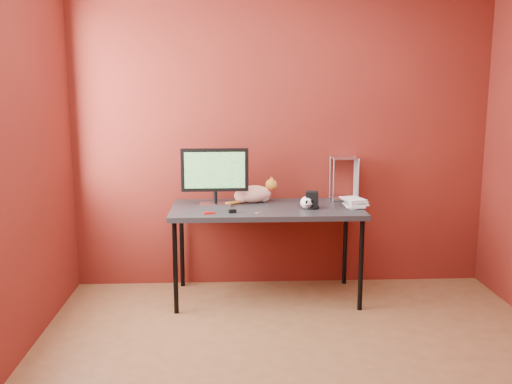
{
  "coord_description": "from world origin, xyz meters",
  "views": [
    {
      "loc": [
        -0.44,
        -3.03,
        1.68
      ],
      "look_at": [
        -0.24,
        1.15,
        0.91
      ],
      "focal_mm": 40.0,
      "sensor_mm": 36.0,
      "label": 1
    }
  ],
  "objects_px": {
    "desk": "(266,213)",
    "speaker": "(312,201)",
    "cat": "(254,194)",
    "book_stack": "(347,157)",
    "monitor": "(215,174)",
    "skull_mug": "(307,203)"
  },
  "relations": [
    {
      "from": "desk",
      "to": "skull_mug",
      "type": "height_order",
      "value": "skull_mug"
    },
    {
      "from": "desk",
      "to": "cat",
      "type": "distance_m",
      "value": 0.24
    },
    {
      "from": "desk",
      "to": "skull_mug",
      "type": "relative_size",
      "value": 14.12
    },
    {
      "from": "cat",
      "to": "desk",
      "type": "bearing_deg",
      "value": -73.05
    },
    {
      "from": "cat",
      "to": "monitor",
      "type": "bearing_deg",
      "value": -168.02
    },
    {
      "from": "cat",
      "to": "book_stack",
      "type": "distance_m",
      "value": 0.82
    },
    {
      "from": "skull_mug",
      "to": "speaker",
      "type": "xyz_separation_m",
      "value": [
        0.04,
        0.01,
        0.01
      ]
    },
    {
      "from": "monitor",
      "to": "book_stack",
      "type": "relative_size",
      "value": 0.67
    },
    {
      "from": "speaker",
      "to": "book_stack",
      "type": "height_order",
      "value": "book_stack"
    },
    {
      "from": "monitor",
      "to": "book_stack",
      "type": "xyz_separation_m",
      "value": [
        1.04,
        -0.09,
        0.14
      ]
    },
    {
      "from": "skull_mug",
      "to": "speaker",
      "type": "relative_size",
      "value": 0.79
    },
    {
      "from": "monitor",
      "to": "skull_mug",
      "type": "distance_m",
      "value": 0.76
    },
    {
      "from": "cat",
      "to": "speaker",
      "type": "xyz_separation_m",
      "value": [
        0.44,
        -0.26,
        -0.01
      ]
    },
    {
      "from": "monitor",
      "to": "speaker",
      "type": "distance_m",
      "value": 0.79
    },
    {
      "from": "desk",
      "to": "speaker",
      "type": "xyz_separation_m",
      "value": [
        0.35,
        -0.07,
        0.11
      ]
    },
    {
      "from": "desk",
      "to": "book_stack",
      "type": "xyz_separation_m",
      "value": [
        0.63,
        -0.02,
        0.44
      ]
    },
    {
      "from": "monitor",
      "to": "speaker",
      "type": "relative_size",
      "value": 3.94
    },
    {
      "from": "desk",
      "to": "book_stack",
      "type": "relative_size",
      "value": 1.9
    },
    {
      "from": "monitor",
      "to": "cat",
      "type": "height_order",
      "value": "monitor"
    },
    {
      "from": "book_stack",
      "to": "desk",
      "type": "bearing_deg",
      "value": 178.03
    },
    {
      "from": "monitor",
      "to": "cat",
      "type": "xyz_separation_m",
      "value": [
        0.31,
        0.12,
        -0.18
      ]
    },
    {
      "from": "cat",
      "to": "skull_mug",
      "type": "xyz_separation_m",
      "value": [
        0.4,
        -0.27,
        -0.02
      ]
    }
  ]
}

